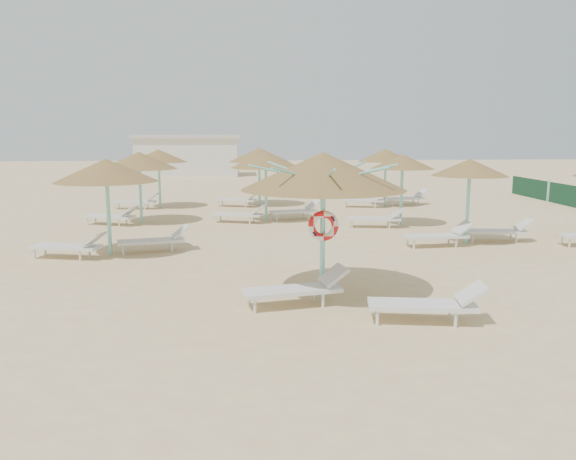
{
  "coord_description": "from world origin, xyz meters",
  "views": [
    {
      "loc": [
        -1.0,
        -11.2,
        3.42
      ],
      "look_at": [
        -0.18,
        0.98,
        1.3
      ],
      "focal_mm": 35.0,
      "sensor_mm": 36.0,
      "label": 1
    }
  ],
  "objects": [
    {
      "name": "ground",
      "position": [
        0.0,
        0.0,
        0.0
      ],
      "size": [
        120.0,
        120.0,
        0.0
      ],
      "primitive_type": "plane",
      "color": "#D9C284",
      "rests_on": "ground"
    },
    {
      "name": "lounger_main_a",
      "position": [
        -0.06,
        -0.41,
        0.36
      ],
      "size": [
        2.18,
        1.06,
        0.76
      ],
      "rotation": [
        0.0,
        0.0,
        0.22
      ],
      "color": "silver",
      "rests_on": "ground"
    },
    {
      "name": "palapa_field",
      "position": [
        0.74,
        10.14,
        2.31
      ],
      "size": [
        19.24,
        13.58,
        2.72
      ],
      "color": "#7EDCD0",
      "rests_on": "ground"
    },
    {
      "name": "lounger_main_b",
      "position": [
        2.23,
        -1.58,
        0.36
      ],
      "size": [
        2.15,
        0.92,
        0.76
      ],
      "rotation": [
        0.0,
        0.0,
        -0.15
      ],
      "color": "silver",
      "rests_on": "ground"
    },
    {
      "name": "main_palapa",
      "position": [
        0.49,
        0.18,
        2.64
      ],
      "size": [
        3.39,
        3.39,
        3.03
      ],
      "color": "#7EDCD0",
      "rests_on": "ground"
    },
    {
      "name": "service_hut",
      "position": [
        -6.0,
        35.0,
        1.64
      ],
      "size": [
        8.4,
        4.4,
        3.25
      ],
      "color": "silver",
      "rests_on": "ground"
    }
  ]
}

